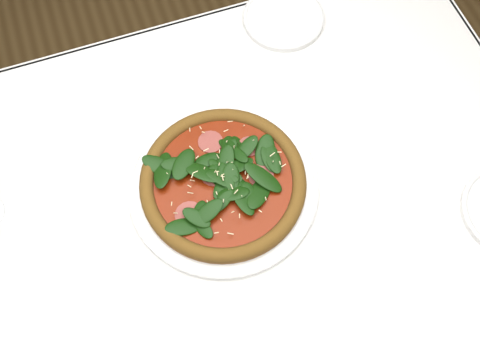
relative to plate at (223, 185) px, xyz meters
name	(u,v)px	position (x,y,z in m)	size (l,w,h in m)	color
ground	(219,310)	(-0.05, -0.05, -0.76)	(6.00, 6.00, 0.00)	brown
dining_table	(205,241)	(-0.05, -0.05, -0.11)	(1.21, 0.81, 0.75)	silver
plate	(223,185)	(0.00, 0.00, 0.00)	(0.31, 0.31, 0.01)	silver
pizza	(223,181)	(0.00, 0.00, 0.02)	(0.28, 0.28, 0.03)	#966224
saucer_far	(283,18)	(0.22, 0.29, 0.00)	(0.15, 0.15, 0.01)	silver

